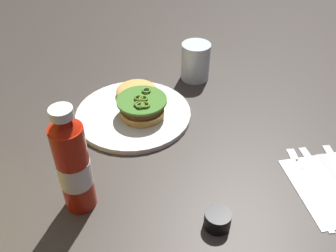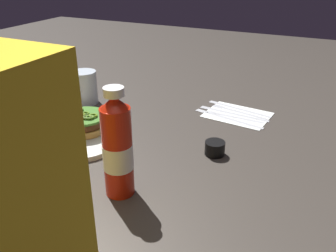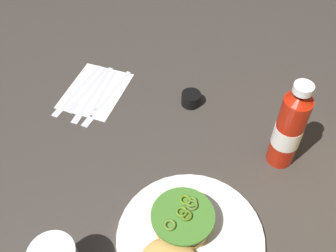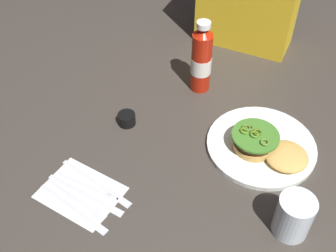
{
  "view_description": "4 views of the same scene",
  "coord_description": "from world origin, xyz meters",
  "px_view_note": "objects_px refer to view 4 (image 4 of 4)",
  "views": [
    {
      "loc": [
        -0.62,
        0.22,
        0.57
      ],
      "look_at": [
        -0.07,
        0.05,
        0.09
      ],
      "focal_mm": 39.15,
      "sensor_mm": 36.0,
      "label": 1
    },
    {
      "loc": [
        -0.49,
        0.76,
        0.44
      ],
      "look_at": [
        -0.13,
        0.0,
        0.04
      ],
      "focal_mm": 38.53,
      "sensor_mm": 36.0,
      "label": 2
    },
    {
      "loc": [
        0.45,
        0.13,
        0.73
      ],
      "look_at": [
        -0.1,
        -0.0,
        0.09
      ],
      "focal_mm": 42.41,
      "sensor_mm": 36.0,
      "label": 3
    },
    {
      "loc": [
        0.19,
        -0.69,
        0.84
      ],
      "look_at": [
        -0.13,
        0.0,
        0.06
      ],
      "focal_mm": 45.2,
      "sensor_mm": 36.0,
      "label": 4
    }
  ],
  "objects_px": {
    "dinner_plate": "(261,145)",
    "spoon_utensil": "(96,190)",
    "ketchup_bottle": "(201,60)",
    "burger_sandwich": "(266,146)",
    "fork_utensil": "(80,202)",
    "condiment_cup": "(127,119)",
    "water_glass": "(294,216)",
    "napkin": "(81,192)",
    "steak_knife": "(77,210)",
    "table_knife": "(100,185)",
    "butter_knife": "(89,196)"
  },
  "relations": [
    {
      "from": "dinner_plate",
      "to": "spoon_utensil",
      "type": "distance_m",
      "value": 0.44
    },
    {
      "from": "ketchup_bottle",
      "to": "burger_sandwich",
      "type": "bearing_deg",
      "value": -35.49
    },
    {
      "from": "dinner_plate",
      "to": "fork_utensil",
      "type": "xyz_separation_m",
      "value": [
        -0.34,
        -0.35,
        -0.0
      ]
    },
    {
      "from": "condiment_cup",
      "to": "spoon_utensil",
      "type": "bearing_deg",
      "value": -79.46
    },
    {
      "from": "ketchup_bottle",
      "to": "spoon_utensil",
      "type": "xyz_separation_m",
      "value": [
        -0.08,
        -0.47,
        -0.1
      ]
    },
    {
      "from": "ketchup_bottle",
      "to": "fork_utensil",
      "type": "xyz_separation_m",
      "value": [
        -0.1,
        -0.51,
        -0.1
      ]
    },
    {
      "from": "spoon_utensil",
      "to": "dinner_plate",
      "type": "bearing_deg",
      "value": 43.55
    },
    {
      "from": "water_glass",
      "to": "napkin",
      "type": "xyz_separation_m",
      "value": [
        -0.48,
        -0.11,
        -0.05
      ]
    },
    {
      "from": "burger_sandwich",
      "to": "steak_knife",
      "type": "bearing_deg",
      "value": -134.51
    },
    {
      "from": "table_knife",
      "to": "spoon_utensil",
      "type": "bearing_deg",
      "value": -91.98
    },
    {
      "from": "napkin",
      "to": "table_knife",
      "type": "height_order",
      "value": "table_knife"
    },
    {
      "from": "butter_knife",
      "to": "ketchup_bottle",
      "type": "bearing_deg",
      "value": 79.99
    },
    {
      "from": "ketchup_bottle",
      "to": "napkin",
      "type": "relative_size",
      "value": 1.23
    },
    {
      "from": "burger_sandwich",
      "to": "water_glass",
      "type": "relative_size",
      "value": 1.92
    },
    {
      "from": "steak_knife",
      "to": "table_knife",
      "type": "relative_size",
      "value": 0.96
    },
    {
      "from": "fork_utensil",
      "to": "spoon_utensil",
      "type": "distance_m",
      "value": 0.05
    },
    {
      "from": "steak_knife",
      "to": "dinner_plate",
      "type": "bearing_deg",
      "value": 48.51
    },
    {
      "from": "fork_utensil",
      "to": "steak_knife",
      "type": "bearing_deg",
      "value": -77.02
    },
    {
      "from": "ketchup_bottle",
      "to": "table_knife",
      "type": "bearing_deg",
      "value": -100.32
    },
    {
      "from": "dinner_plate",
      "to": "steak_knife",
      "type": "xyz_separation_m",
      "value": [
        -0.33,
        -0.37,
        -0.0
      ]
    },
    {
      "from": "water_glass",
      "to": "butter_knife",
      "type": "distance_m",
      "value": 0.47
    },
    {
      "from": "water_glass",
      "to": "spoon_utensil",
      "type": "bearing_deg",
      "value": -168.24
    },
    {
      "from": "spoon_utensil",
      "to": "butter_knife",
      "type": "bearing_deg",
      "value": -99.63
    },
    {
      "from": "dinner_plate",
      "to": "table_knife",
      "type": "xyz_separation_m",
      "value": [
        -0.32,
        -0.29,
        -0.0
      ]
    },
    {
      "from": "fork_utensil",
      "to": "butter_knife",
      "type": "height_order",
      "value": "same"
    },
    {
      "from": "condiment_cup",
      "to": "fork_utensil",
      "type": "xyz_separation_m",
      "value": [
        0.03,
        -0.28,
        -0.01
      ]
    },
    {
      "from": "dinner_plate",
      "to": "water_glass",
      "type": "distance_m",
      "value": 0.25
    },
    {
      "from": "burger_sandwich",
      "to": "ketchup_bottle",
      "type": "height_order",
      "value": "ketchup_bottle"
    },
    {
      "from": "dinner_plate",
      "to": "ketchup_bottle",
      "type": "distance_m",
      "value": 0.3
    },
    {
      "from": "condiment_cup",
      "to": "steak_knife",
      "type": "distance_m",
      "value": 0.31
    },
    {
      "from": "butter_knife",
      "to": "condiment_cup",
      "type": "bearing_deg",
      "value": 98.79
    },
    {
      "from": "condiment_cup",
      "to": "spoon_utensil",
      "type": "distance_m",
      "value": 0.24
    },
    {
      "from": "water_glass",
      "to": "table_knife",
      "type": "xyz_separation_m",
      "value": [
        -0.45,
        -0.08,
        -0.05
      ]
    },
    {
      "from": "water_glass",
      "to": "condiment_cup",
      "type": "xyz_separation_m",
      "value": [
        -0.49,
        0.14,
        -0.04
      ]
    },
    {
      "from": "dinner_plate",
      "to": "napkin",
      "type": "bearing_deg",
      "value": -137.26
    },
    {
      "from": "spoon_utensil",
      "to": "burger_sandwich",
      "type": "bearing_deg",
      "value": 40.1
    },
    {
      "from": "ketchup_bottle",
      "to": "condiment_cup",
      "type": "height_order",
      "value": "ketchup_bottle"
    },
    {
      "from": "condiment_cup",
      "to": "napkin",
      "type": "xyz_separation_m",
      "value": [
        0.01,
        -0.26,
        -0.02
      ]
    },
    {
      "from": "butter_knife",
      "to": "steak_knife",
      "type": "bearing_deg",
      "value": -97.01
    },
    {
      "from": "fork_utensil",
      "to": "burger_sandwich",
      "type": "bearing_deg",
      "value": 43.07
    },
    {
      "from": "napkin",
      "to": "dinner_plate",
      "type": "bearing_deg",
      "value": 42.74
    },
    {
      "from": "burger_sandwich",
      "to": "water_glass",
      "type": "height_order",
      "value": "water_glass"
    },
    {
      "from": "dinner_plate",
      "to": "butter_knife",
      "type": "relative_size",
      "value": 1.31
    },
    {
      "from": "napkin",
      "to": "steak_knife",
      "type": "xyz_separation_m",
      "value": [
        0.02,
        -0.05,
        0.0
      ]
    },
    {
      "from": "steak_knife",
      "to": "condiment_cup",
      "type": "bearing_deg",
      "value": 96.42
    },
    {
      "from": "burger_sandwich",
      "to": "spoon_utensil",
      "type": "distance_m",
      "value": 0.44
    },
    {
      "from": "fork_utensil",
      "to": "dinner_plate",
      "type": "bearing_deg",
      "value": 46.2
    },
    {
      "from": "burger_sandwich",
      "to": "condiment_cup",
      "type": "relative_size",
      "value": 4.14
    },
    {
      "from": "burger_sandwich",
      "to": "spoon_utensil",
      "type": "bearing_deg",
      "value": -139.9
    },
    {
      "from": "table_knife",
      "to": "butter_knife",
      "type": "bearing_deg",
      "value": -96.41
    }
  ]
}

